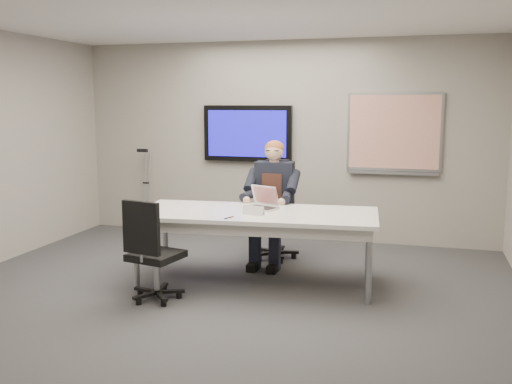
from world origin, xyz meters
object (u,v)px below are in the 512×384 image
(office_chair_near, at_px, (154,269))
(conference_table, at_px, (256,220))
(office_chair_far, at_px, (275,230))
(seated_person, at_px, (271,215))
(laptop, at_px, (263,203))

(office_chair_near, bearing_deg, conference_table, -122.61)
(office_chair_far, bearing_deg, conference_table, -99.04)
(seated_person, bearing_deg, laptop, -87.83)
(seated_person, bearing_deg, office_chair_near, -119.10)
(laptop, bearing_deg, office_chair_near, -105.86)
(conference_table, relative_size, laptop, 6.13)
(conference_table, xyz_separation_m, laptop, (0.01, 0.22, 0.15))
(seated_person, distance_m, laptop, 0.62)
(office_chair_near, relative_size, laptop, 2.38)
(conference_table, bearing_deg, seated_person, 88.06)
(seated_person, xyz_separation_m, laptop, (0.06, -0.56, 0.25))
(office_chair_far, height_order, laptop, office_chair_far)
(conference_table, xyz_separation_m, office_chair_near, (-0.81, -0.83, -0.38))
(office_chair_far, bearing_deg, laptop, -97.38)
(office_chair_far, xyz_separation_m, office_chair_near, (-0.76, -1.89, -0.03))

